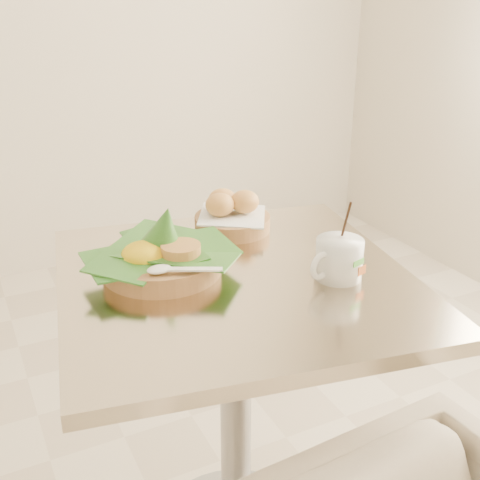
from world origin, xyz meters
name	(u,v)px	position (x,y,z in m)	size (l,w,h in m)	color
cafe_table	(236,366)	(0.15, -0.05, 0.53)	(0.81, 0.81, 0.75)	gray
rice_basket	(161,254)	(0.02, 0.03, 0.79)	(0.30, 0.30, 0.15)	#A07744
bread_basket	(231,215)	(0.25, 0.18, 0.79)	(0.21, 0.21, 0.09)	#A07744
coffee_mug	(338,258)	(0.32, -0.15, 0.79)	(0.13, 0.10, 0.16)	white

